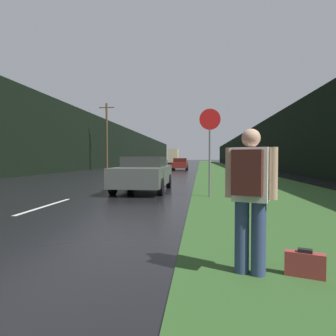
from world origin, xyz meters
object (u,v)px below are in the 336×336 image
stop_sign (210,142)px  car_passing_near (144,173)px  suitcase (305,265)px  car_passing_far (180,164)px  delivery_truck (174,156)px  hitchhiker_with_backpack (250,192)px

stop_sign → car_passing_near: 3.45m
suitcase → car_passing_far: 32.01m
stop_sign → suitcase: stop_sign is taller
delivery_truck → stop_sign: bearing=-83.8°
car_passing_near → car_passing_far: bearing=-90.0°
stop_sign → car_passing_near: bearing=146.8°
suitcase → car_passing_near: 9.63m
stop_sign → car_passing_near: stop_sign is taller
hitchhiker_with_backpack → car_passing_near: size_ratio=0.37×
stop_sign → car_passing_far: stop_sign is taller
car_passing_near → delivery_truck: 61.41m
car_passing_far → suitcase: bearing=96.4°
car_passing_near → car_passing_far: car_passing_near is taller
suitcase → car_passing_near: (-3.57, 8.93, 0.59)m
suitcase → car_passing_near: car_passing_near is taller
delivery_truck → suitcase: bearing=-83.7°
suitcase → delivery_truck: (-7.69, 70.19, 1.77)m
delivery_truck → car_passing_far: bearing=-83.9°
car_passing_near → car_passing_far: (-0.00, 22.88, -0.04)m
hitchhiker_with_backpack → delivery_truck: size_ratio=0.25×
stop_sign → hitchhiker_with_backpack: (0.24, -7.16, -0.97)m
stop_sign → delivery_truck: bearing=96.2°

